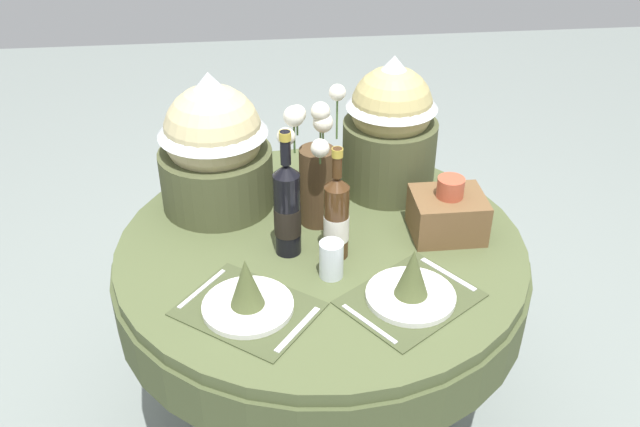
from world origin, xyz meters
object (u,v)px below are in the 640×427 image
object	(u,v)px
gift_tub_back_right	(391,121)
woven_basket_side_right	(448,213)
wine_bottle_left	(336,217)
gift_tub_back_left	(214,139)
flower_vase	(315,167)
tumbler_near_right	(331,259)
dining_table	(321,276)
place_setting_left	(247,296)
place_setting_right	(411,285)
wine_bottle_rear	(287,209)

from	to	relation	value
gift_tub_back_right	woven_basket_side_right	bearing A→B (deg)	-66.55
wine_bottle_left	woven_basket_side_right	distance (m)	0.36
wine_bottle_left	gift_tub_back_left	distance (m)	0.48
flower_vase	gift_tub_back_right	xyz separation A→B (m)	(0.26, 0.18, 0.06)
tumbler_near_right	gift_tub_back_left	bearing A→B (deg)	127.12
dining_table	place_setting_left	xyz separation A→B (m)	(-0.22, -0.29, 0.18)
flower_vase	gift_tub_back_right	size ratio (longest dim) A/B	0.92
wine_bottle_left	gift_tub_back_right	xyz separation A→B (m)	(0.22, 0.37, 0.11)
place_setting_left	tumbler_near_right	size ratio (longest dim) A/B	3.93
gift_tub_back_left	woven_basket_side_right	xyz separation A→B (m)	(0.69, -0.25, -0.16)
place_setting_left	woven_basket_side_right	world-z (taller)	woven_basket_side_right
place_setting_right	woven_basket_side_right	world-z (taller)	woven_basket_side_right
place_setting_left	woven_basket_side_right	distance (m)	0.67
gift_tub_back_left	wine_bottle_left	bearing A→B (deg)	-43.35
gift_tub_back_right	woven_basket_side_right	distance (m)	0.36
gift_tub_back_right	woven_basket_side_right	size ratio (longest dim) A/B	2.17
flower_vase	tumbler_near_right	world-z (taller)	flower_vase
place_setting_left	flower_vase	xyz separation A→B (m)	(0.22, 0.41, 0.14)
gift_tub_back_right	gift_tub_back_left	bearing A→B (deg)	-175.61
place_setting_right	gift_tub_back_left	size ratio (longest dim) A/B	0.95
gift_tub_back_left	flower_vase	bearing A→B (deg)	-23.78
dining_table	gift_tub_back_left	world-z (taller)	gift_tub_back_left
flower_vase	place_setting_left	bearing A→B (deg)	-117.88
gift_tub_back_left	woven_basket_side_right	distance (m)	0.75
wine_bottle_left	dining_table	bearing A→B (deg)	116.80
flower_vase	place_setting_right	bearing A→B (deg)	-62.55
dining_table	flower_vase	bearing A→B (deg)	92.96
wine_bottle_rear	flower_vase	bearing A→B (deg)	59.09
place_setting_left	place_setting_right	xyz separation A→B (m)	(0.43, -0.00, 0.00)
gift_tub_back_right	place_setting_left	bearing A→B (deg)	-129.29
gift_tub_back_right	woven_basket_side_right	world-z (taller)	gift_tub_back_right
wine_bottle_left	wine_bottle_rear	distance (m)	0.14
woven_basket_side_right	tumbler_near_right	bearing A→B (deg)	-155.19
dining_table	wine_bottle_left	xyz separation A→B (m)	(0.04, -0.07, 0.26)
tumbler_near_right	woven_basket_side_right	size ratio (longest dim) A/B	0.51
dining_table	place_setting_left	size ratio (longest dim) A/B	2.90
dining_table	gift_tub_back_right	world-z (taller)	gift_tub_back_right
place_setting_right	flower_vase	xyz separation A→B (m)	(-0.21, 0.41, 0.14)
place_setting_right	woven_basket_side_right	xyz separation A→B (m)	(0.17, 0.30, 0.03)
place_setting_left	wine_bottle_rear	xyz separation A→B (m)	(0.12, 0.25, 0.10)
flower_vase	wine_bottle_left	world-z (taller)	flower_vase
gift_tub_back_left	place_setting_left	bearing A→B (deg)	-81.29
tumbler_near_right	flower_vase	bearing A→B (deg)	93.34
flower_vase	woven_basket_side_right	bearing A→B (deg)	-16.49
place_setting_left	wine_bottle_rear	world-z (taller)	wine_bottle_rear
place_setting_right	place_setting_left	bearing A→B (deg)	179.63
wine_bottle_rear	woven_basket_side_right	distance (m)	0.49
wine_bottle_left	tumbler_near_right	size ratio (longest dim) A/B	3.18
gift_tub_back_right	wine_bottle_left	bearing A→B (deg)	-121.02
dining_table	tumbler_near_right	bearing A→B (deg)	-86.39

